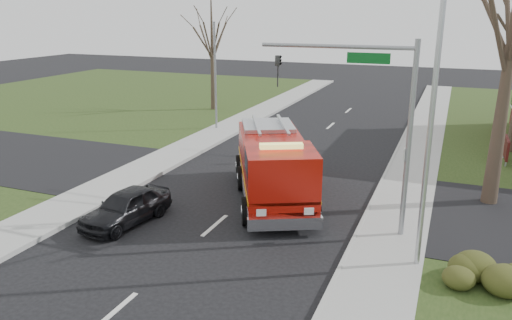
% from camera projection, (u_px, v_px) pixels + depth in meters
% --- Properties ---
extents(ground, '(120.00, 120.00, 0.00)m').
position_uv_depth(ground, '(215.00, 226.00, 18.46)').
color(ground, black).
rests_on(ground, ground).
extents(sidewalk_right, '(2.40, 80.00, 0.15)m').
position_uv_depth(sidewalk_right, '(386.00, 253.00, 16.24)').
color(sidewalk_right, '#999994').
rests_on(sidewalk_right, ground).
extents(sidewalk_left, '(2.40, 80.00, 0.15)m').
position_uv_depth(sidewalk_left, '(80.00, 201.00, 20.65)').
color(sidewalk_left, '#999994').
rests_on(sidewalk_left, ground).
extents(health_center_sign, '(0.12, 2.00, 1.40)m').
position_uv_depth(health_center_sign, '(506.00, 148.00, 25.59)').
color(health_center_sign, '#41100F').
rests_on(health_center_sign, ground).
extents(hedge_corner, '(2.80, 2.00, 0.90)m').
position_uv_depth(hedge_corner, '(482.00, 269.00, 14.21)').
color(hedge_corner, '#293112').
rests_on(hedge_corner, lawn_right).
extents(bare_tree_left, '(4.50, 4.50, 9.00)m').
position_uv_depth(bare_tree_left, '(212.00, 39.00, 38.22)').
color(bare_tree_left, '#3B2C22').
rests_on(bare_tree_left, ground).
extents(traffic_signal_mast, '(5.29, 0.18, 6.80)m').
position_uv_depth(traffic_signal_mast, '(372.00, 102.00, 16.59)').
color(traffic_signal_mast, gray).
rests_on(traffic_signal_mast, ground).
extents(streetlight_pole, '(1.48, 0.16, 8.40)m').
position_uv_depth(streetlight_pole, '(429.00, 124.00, 14.17)').
color(streetlight_pole, '#B7BABF').
rests_on(streetlight_pole, ground).
extents(utility_pole_far, '(0.14, 0.14, 7.00)m').
position_uv_depth(utility_pole_far, '(215.00, 77.00, 32.33)').
color(utility_pole_far, gray).
rests_on(utility_pole_far, ground).
extents(fire_engine, '(5.66, 7.97, 3.07)m').
position_uv_depth(fire_engine, '(274.00, 168.00, 20.64)').
color(fire_engine, '#A71007').
rests_on(fire_engine, ground).
extents(parked_car_maroon, '(2.10, 4.01, 1.30)m').
position_uv_depth(parked_car_maroon, '(126.00, 207.00, 18.51)').
color(parked_car_maroon, black).
rests_on(parked_car_maroon, ground).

